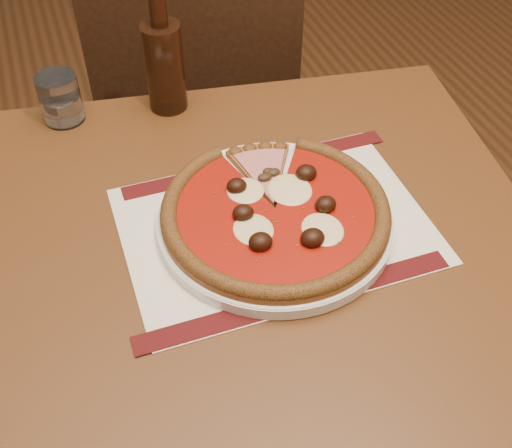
{
  "coord_description": "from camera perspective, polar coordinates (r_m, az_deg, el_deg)",
  "views": [
    {
      "loc": [
        -0.2,
        -1.53,
        1.4
      ],
      "look_at": [
        0.0,
        -0.95,
        0.78
      ],
      "focal_mm": 45.0,
      "sensor_mm": 36.0,
      "label": 1
    }
  ],
  "objects": [
    {
      "name": "chair_far",
      "position": [
        1.54,
        -4.79,
        10.73
      ],
      "size": [
        0.55,
        0.55,
        0.92
      ],
      "rotation": [
        0.0,
        0.0,
        2.8
      ],
      "color": "black",
      "rests_on": "ground"
    },
    {
      "name": "pizza",
      "position": [
        0.89,
        1.74,
        1.21
      ],
      "size": [
        0.32,
        0.32,
        0.04
      ],
      "color": "#9B5D25",
      "rests_on": "plate"
    },
    {
      "name": "ham_slice",
      "position": [
        0.95,
        1.29,
        4.61
      ],
      "size": [
        0.1,
        0.14,
        0.02
      ],
      "rotation": [
        0.0,
        0.0,
        1.4
      ],
      "color": "#9B5D25",
      "rests_on": "plate"
    },
    {
      "name": "table",
      "position": [
        0.95,
        0.41,
        -6.35
      ],
      "size": [
        0.91,
        0.91,
        0.75
      ],
      "rotation": [
        0.0,
        0.0,
        -0.15
      ],
      "color": "#5B3715",
      "rests_on": "ground"
    },
    {
      "name": "placemat",
      "position": [
        0.91,
        1.7,
        -0.13
      ],
      "size": [
        0.43,
        0.31,
        0.0
      ],
      "primitive_type": "cube",
      "rotation": [
        0.0,
        0.0,
        -0.01
      ],
      "color": "silver",
      "rests_on": "table"
    },
    {
      "name": "water_glass",
      "position": [
        1.12,
        -17.01,
        10.62
      ],
      "size": [
        0.08,
        0.08,
        0.08
      ],
      "primitive_type": "cylinder",
      "rotation": [
        0.0,
        0.0,
        -0.29
      ],
      "color": "white",
      "rests_on": "table"
    },
    {
      "name": "bottle",
      "position": [
        1.09,
        -8.17,
        14.01
      ],
      "size": [
        0.07,
        0.07,
        0.22
      ],
      "color": "#351A0D",
      "rests_on": "table"
    },
    {
      "name": "plate",
      "position": [
        0.9,
        1.71,
        0.32
      ],
      "size": [
        0.33,
        0.33,
        0.02
      ],
      "primitive_type": "cylinder",
      "color": "white",
      "rests_on": "placemat"
    }
  ]
}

